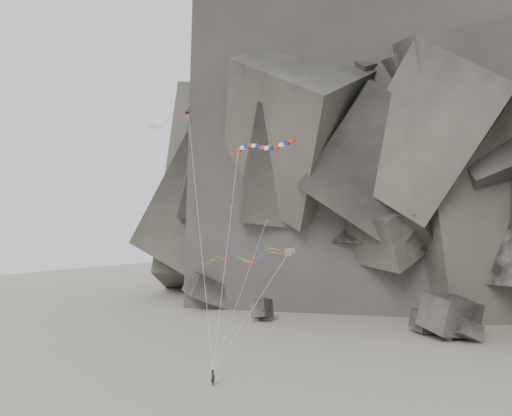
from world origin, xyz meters
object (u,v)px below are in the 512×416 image
Objects in this scene: parafoil_kite at (238,256)px; kite_flyer at (213,376)px; delta_kite at (165,121)px; banner_kite at (263,148)px; pennant_kite at (257,247)px.

kite_flyer is at bearing -53.57° from parafoil_kite.
delta_kite is 24.18m from parafoil_kite.
kite_flyer is 15.03m from parafoil_kite.
kite_flyer is 25.90m from banner_kite.
banner_kite reaches higher than kite_flyer.
kite_flyer is 15.12m from pennant_kite.
kite_flyer is 0.06× the size of delta_kite.
parafoil_kite is at bearing -49.30° from kite_flyer.
parafoil_kite is (-2.48, 8.01, 12.47)m from kite_flyer.
delta_kite reaches higher than parafoil_kite.
kite_flyer is 0.13× the size of parafoil_kite.
delta_kite is 26.30m from pennant_kite.
banner_kite is at bearing -99.94° from kite_flyer.
pennant_kite reaches higher than parafoil_kite.
parafoil_kite reaches higher than kite_flyer.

